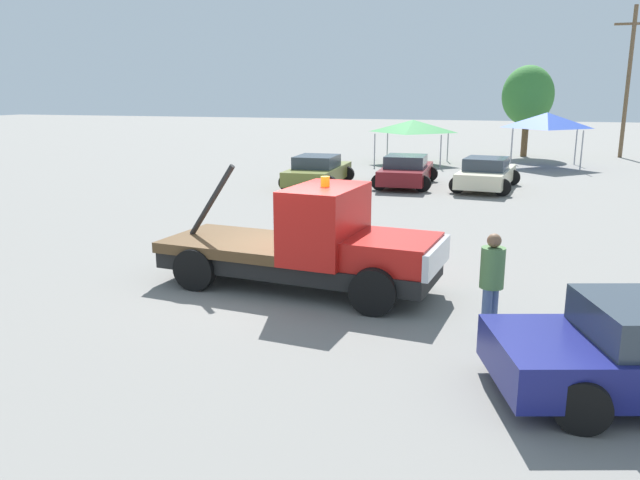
{
  "coord_description": "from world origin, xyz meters",
  "views": [
    {
      "loc": [
        4.15,
        -11.79,
        4.0
      ],
      "look_at": [
        0.5,
        0.0,
        1.05
      ],
      "focal_mm": 35.0,
      "sensor_mm": 36.0,
      "label": 1
    }
  ],
  "objects_px": {
    "parked_car_maroon": "(406,171)",
    "person_near_truck": "(492,278)",
    "parked_car_cream": "(486,174)",
    "tree_left": "(528,96)",
    "canopy_tent_green": "(413,126)",
    "tow_truck": "(313,246)",
    "parked_car_olive": "(318,171)",
    "utility_pole": "(628,79)",
    "canopy_tent_blue": "(547,120)",
    "traffic_cone": "(356,231)"
  },
  "relations": [
    {
      "from": "parked_car_maroon",
      "to": "person_near_truck",
      "type": "bearing_deg",
      "value": -167.83
    },
    {
      "from": "parked_car_maroon",
      "to": "parked_car_cream",
      "type": "height_order",
      "value": "same"
    },
    {
      "from": "parked_car_maroon",
      "to": "tree_left",
      "type": "relative_size",
      "value": 0.84
    },
    {
      "from": "parked_car_cream",
      "to": "canopy_tent_green",
      "type": "distance_m",
      "value": 9.86
    },
    {
      "from": "tow_truck",
      "to": "canopy_tent_green",
      "type": "bearing_deg",
      "value": 99.73
    },
    {
      "from": "parked_car_cream",
      "to": "tree_left",
      "type": "distance_m",
      "value": 15.01
    },
    {
      "from": "parked_car_olive",
      "to": "tree_left",
      "type": "distance_m",
      "value": 18.29
    },
    {
      "from": "parked_car_olive",
      "to": "parked_car_maroon",
      "type": "relative_size",
      "value": 1.04
    },
    {
      "from": "parked_car_olive",
      "to": "parked_car_cream",
      "type": "bearing_deg",
      "value": -81.86
    },
    {
      "from": "canopy_tent_green",
      "to": "utility_pole",
      "type": "relative_size",
      "value": 0.41
    },
    {
      "from": "tow_truck",
      "to": "canopy_tent_blue",
      "type": "distance_m",
      "value": 24.76
    },
    {
      "from": "traffic_cone",
      "to": "tow_truck",
      "type": "bearing_deg",
      "value": -87.43
    },
    {
      "from": "canopy_tent_blue",
      "to": "canopy_tent_green",
      "type": "bearing_deg",
      "value": -176.82
    },
    {
      "from": "traffic_cone",
      "to": "utility_pole",
      "type": "height_order",
      "value": "utility_pole"
    },
    {
      "from": "canopy_tent_green",
      "to": "utility_pole",
      "type": "xyz_separation_m",
      "value": [
        11.82,
        7.14,
        2.65
      ]
    },
    {
      "from": "tow_truck",
      "to": "parked_car_olive",
      "type": "bearing_deg",
      "value": 112.58
    },
    {
      "from": "traffic_cone",
      "to": "tree_left",
      "type": "bearing_deg",
      "value": 79.69
    },
    {
      "from": "person_near_truck",
      "to": "traffic_cone",
      "type": "xyz_separation_m",
      "value": [
        -3.79,
        6.04,
        -0.77
      ]
    },
    {
      "from": "person_near_truck",
      "to": "tree_left",
      "type": "bearing_deg",
      "value": -65.47
    },
    {
      "from": "tree_left",
      "to": "traffic_cone",
      "type": "height_order",
      "value": "tree_left"
    },
    {
      "from": "person_near_truck",
      "to": "tree_left",
      "type": "relative_size",
      "value": 0.32
    },
    {
      "from": "parked_car_cream",
      "to": "parked_car_olive",
      "type": "bearing_deg",
      "value": 106.36
    },
    {
      "from": "person_near_truck",
      "to": "traffic_cone",
      "type": "relative_size",
      "value": 3.21
    },
    {
      "from": "canopy_tent_green",
      "to": "canopy_tent_blue",
      "type": "relative_size",
      "value": 1.05
    },
    {
      "from": "parked_car_olive",
      "to": "parked_car_maroon",
      "type": "bearing_deg",
      "value": -73.26
    },
    {
      "from": "tow_truck",
      "to": "canopy_tent_green",
      "type": "relative_size",
      "value": 1.64
    },
    {
      "from": "parked_car_olive",
      "to": "parked_car_cream",
      "type": "distance_m",
      "value": 7.09
    },
    {
      "from": "parked_car_olive",
      "to": "tree_left",
      "type": "height_order",
      "value": "tree_left"
    },
    {
      "from": "canopy_tent_blue",
      "to": "traffic_cone",
      "type": "xyz_separation_m",
      "value": [
        -5.57,
        -19.65,
        -2.24
      ]
    },
    {
      "from": "canopy_tent_green",
      "to": "tree_left",
      "type": "height_order",
      "value": "tree_left"
    },
    {
      "from": "person_near_truck",
      "to": "utility_pole",
      "type": "height_order",
      "value": "utility_pole"
    },
    {
      "from": "parked_car_olive",
      "to": "person_near_truck",
      "type": "bearing_deg",
      "value": -155.03
    },
    {
      "from": "tree_left",
      "to": "utility_pole",
      "type": "height_order",
      "value": "utility_pole"
    },
    {
      "from": "person_near_truck",
      "to": "canopy_tent_blue",
      "type": "height_order",
      "value": "canopy_tent_blue"
    },
    {
      "from": "tree_left",
      "to": "utility_pole",
      "type": "relative_size",
      "value": 0.62
    },
    {
      "from": "parked_car_olive",
      "to": "canopy_tent_blue",
      "type": "distance_m",
      "value": 14.19
    },
    {
      "from": "person_near_truck",
      "to": "tree_left",
      "type": "distance_m",
      "value": 31.36
    },
    {
      "from": "traffic_cone",
      "to": "utility_pole",
      "type": "distance_m",
      "value": 28.69
    },
    {
      "from": "parked_car_maroon",
      "to": "parked_car_cream",
      "type": "xyz_separation_m",
      "value": [
        3.36,
        0.02,
        -0.0
      ]
    },
    {
      "from": "person_near_truck",
      "to": "parked_car_cream",
      "type": "height_order",
      "value": "person_near_truck"
    },
    {
      "from": "tow_truck",
      "to": "parked_car_cream",
      "type": "bearing_deg",
      "value": 85.22
    },
    {
      "from": "tow_truck",
      "to": "traffic_cone",
      "type": "height_order",
      "value": "tow_truck"
    },
    {
      "from": "canopy_tent_green",
      "to": "tree_left",
      "type": "bearing_deg",
      "value": 44.2
    },
    {
      "from": "parked_car_maroon",
      "to": "traffic_cone",
      "type": "relative_size",
      "value": 8.52
    },
    {
      "from": "parked_car_cream",
      "to": "traffic_cone",
      "type": "relative_size",
      "value": 8.75
    },
    {
      "from": "person_near_truck",
      "to": "parked_car_olive",
      "type": "xyz_separation_m",
      "value": [
        -7.82,
        15.39,
        -0.37
      ]
    },
    {
      "from": "person_near_truck",
      "to": "traffic_cone",
      "type": "bearing_deg",
      "value": -31.9
    },
    {
      "from": "canopy_tent_blue",
      "to": "utility_pole",
      "type": "height_order",
      "value": "utility_pole"
    },
    {
      "from": "tow_truck",
      "to": "parked_car_olive",
      "type": "relative_size",
      "value": 1.23
    },
    {
      "from": "canopy_tent_green",
      "to": "canopy_tent_blue",
      "type": "distance_m",
      "value": 7.1
    }
  ]
}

